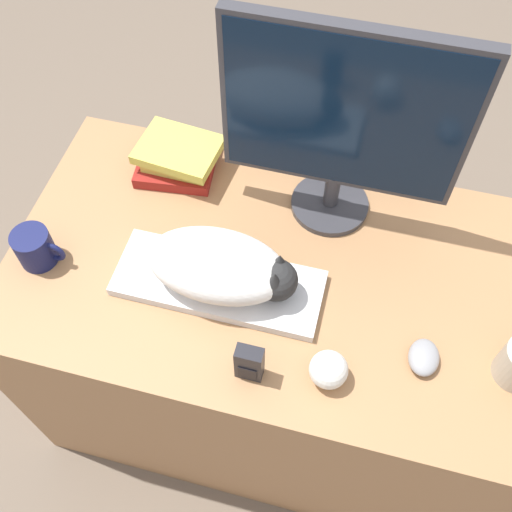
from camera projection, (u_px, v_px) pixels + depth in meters
name	position (u px, v px, depth m)	size (l,w,h in m)	color
ground_plane	(250.00, 499.00, 1.81)	(12.00, 12.00, 0.00)	#6B5B4C
desk	(281.00, 343.00, 1.67)	(1.28, 0.70, 0.76)	#9E7047
keyboard	(219.00, 283.00, 1.33)	(0.46, 0.17, 0.02)	silver
cat	(224.00, 267.00, 1.26)	(0.33, 0.18, 0.12)	white
monitor	(343.00, 121.00, 1.22)	(0.51, 0.19, 0.51)	#333338
computer_mouse	(424.00, 357.00, 1.22)	(0.06, 0.08, 0.03)	gray
coffee_mug	(36.00, 248.00, 1.34)	(0.12, 0.09, 0.09)	#141947
baseball	(329.00, 370.00, 1.19)	(0.08, 0.08, 0.08)	silver
phone	(249.00, 363.00, 1.18)	(0.06, 0.03, 0.10)	black
book_stack	(178.00, 158.00, 1.49)	(0.22, 0.19, 0.09)	maroon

